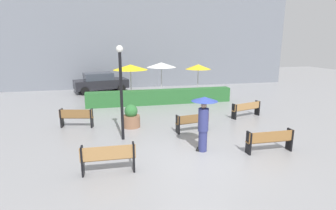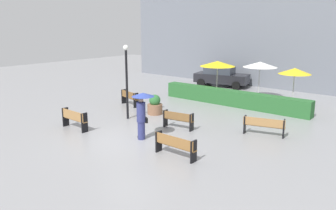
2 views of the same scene
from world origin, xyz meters
name	(u,v)px [view 1 (image 1 of 2)]	position (x,y,z in m)	size (l,w,h in m)	color
ground_plane	(198,156)	(0.00, 0.00, 0.00)	(60.00, 60.00, 0.00)	gray
bench_far_left	(76,117)	(-4.56, 4.42, 0.54)	(1.58, 0.66, 0.90)	brown
bench_near_left	(108,157)	(-3.13, -0.61, 0.55)	(1.67, 0.37, 0.92)	#9E7242
bench_mid_center	(193,121)	(0.63, 2.59, 0.49)	(1.58, 0.57, 0.82)	brown
bench_near_right	(270,140)	(2.68, -0.27, 0.50)	(1.80, 0.36, 0.83)	olive
bench_far_right	(247,108)	(4.22, 4.22, 0.50)	(1.82, 0.79, 0.82)	#9E7242
pedestrian_with_umbrella	(204,116)	(0.33, 0.44, 1.33)	(0.97, 0.97, 2.05)	navy
planter_pot	(131,117)	(-2.02, 3.92, 0.48)	(0.84, 0.84, 1.10)	brown
lamp_post	(121,83)	(-2.52, 2.31, 2.37)	(0.28, 0.28, 3.87)	black
patio_umbrella_yellow	(130,67)	(-1.49, 9.60, 2.34)	(2.32, 2.32, 2.52)	silver
patio_umbrella_white	(161,65)	(0.90, 10.92, 2.34)	(2.18, 2.18, 2.52)	silver
patio_umbrella_yellow_far	(198,67)	(3.45, 10.02, 2.23)	(1.85, 1.85, 2.41)	silver
hedge_strip	(161,97)	(0.33, 8.40, 0.47)	(9.52, 0.70, 0.94)	#28602D
building_facade	(140,24)	(0.00, 16.00, 5.56)	(28.00, 1.20, 11.12)	slate
parked_car	(100,82)	(-3.59, 13.73, 0.82)	(4.48, 2.69, 1.57)	black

